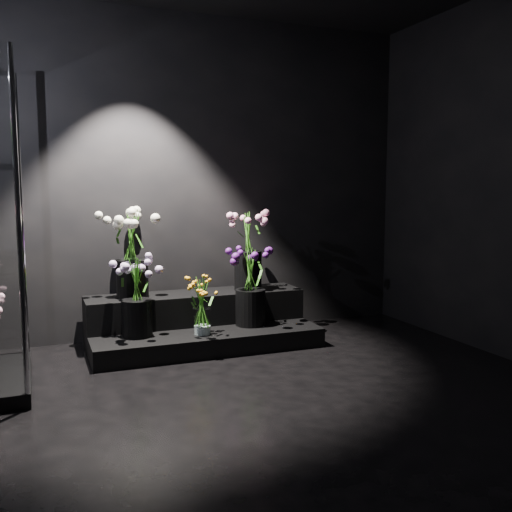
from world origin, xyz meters
TOP-DOWN VIEW (x-y plane):
  - floor at (0.00, 0.00)m, footprint 4.00×4.00m
  - wall_back at (0.00, 2.00)m, footprint 4.00×0.00m
  - display_riser at (-0.07, 1.63)m, footprint 1.85×0.82m
  - bouquet_orange_bells at (-0.14, 1.32)m, footprint 0.33×0.33m
  - bouquet_lilac at (-0.63, 1.46)m, footprint 0.38×0.38m
  - bouquet_purple at (0.33, 1.47)m, footprint 0.40×0.40m
  - bouquet_cream_roses at (-0.61, 1.73)m, footprint 0.50×0.50m
  - bouquet_pink_roses at (0.39, 1.70)m, footprint 0.37×0.37m

SIDE VIEW (x-z plane):
  - floor at x=0.00m, z-range 0.00..0.00m
  - display_riser at x=-0.07m, z-range -0.04..0.38m
  - bouquet_orange_bells at x=-0.14m, z-range 0.16..0.63m
  - bouquet_lilac at x=-0.63m, z-range 0.21..0.82m
  - bouquet_purple at x=0.33m, z-range 0.19..0.85m
  - bouquet_pink_roses at x=0.39m, z-range 0.47..1.16m
  - bouquet_cream_roses at x=-0.61m, z-range 0.47..1.20m
  - wall_back at x=0.00m, z-range -0.60..3.40m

